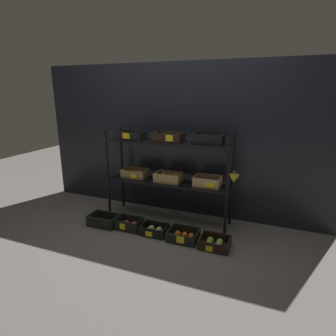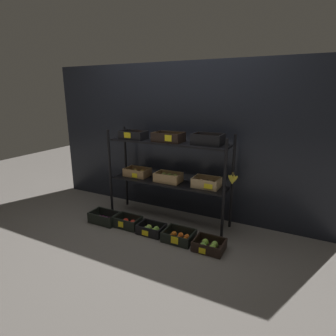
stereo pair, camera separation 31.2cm
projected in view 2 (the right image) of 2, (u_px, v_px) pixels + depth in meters
name	position (u px, v px, depth m)	size (l,w,h in m)	color
ground_plane	(168.00, 220.00, 3.53)	(10.00, 10.00, 0.00)	#605B56
storefront_wall	(181.00, 140.00, 3.59)	(3.90, 0.12, 1.94)	black
display_rack	(170.00, 162.00, 3.33)	(1.63, 0.38, 1.13)	black
crate_ground_plum	(105.00, 218.00, 3.45)	(0.36, 0.22, 0.13)	black
crate_ground_apple_red	(128.00, 223.00, 3.34)	(0.32, 0.22, 0.13)	black
crate_ground_apple_green	(151.00, 230.00, 3.18)	(0.31, 0.23, 0.11)	black
crate_ground_tangerine	(179.00, 237.00, 3.03)	(0.33, 0.27, 0.11)	black
crate_ground_rightmost_apple_green	(209.00, 246.00, 2.85)	(0.31, 0.26, 0.11)	black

